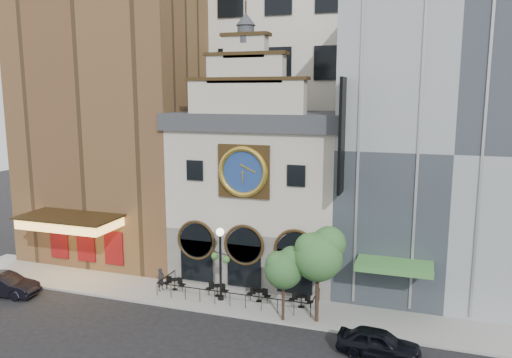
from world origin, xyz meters
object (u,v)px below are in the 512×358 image
at_px(bistro_1, 217,289).
at_px(tree_left, 284,267).
at_px(bistro_0, 175,283).
at_px(lamppost, 220,256).
at_px(bistro_3, 301,300).
at_px(car_right, 379,343).
at_px(car_left, 5,285).
at_px(bistro_2, 259,295).
at_px(pedestrian, 161,279).
at_px(tree_right, 319,253).

height_order(bistro_1, tree_left, tree_left).
bearing_deg(bistro_0, lamppost, -8.47).
bearing_deg(bistro_3, bistro_0, -179.98).
bearing_deg(car_right, car_left, 93.86).
bearing_deg(bistro_1, lamppost, -45.35).
bearing_deg(lamppost, bistro_2, 36.45).
distance_m(bistro_1, car_left, 14.59).
bearing_deg(bistro_2, pedestrian, -176.70).
height_order(bistro_3, car_left, car_left).
xyz_separation_m(bistro_3, car_right, (5.22, -4.34, 0.13)).
height_order(car_right, lamppost, lamppost).
bearing_deg(bistro_1, car_left, -163.26).
height_order(car_left, tree_right, tree_right).
bearing_deg(bistro_0, bistro_2, -0.11).
bearing_deg(bistro_0, bistro_3, 0.02).
bearing_deg(bistro_2, tree_right, -20.66).
bearing_deg(bistro_3, tree_left, -105.25).
bearing_deg(lamppost, pedestrian, -157.50).
height_order(tree_left, tree_right, tree_right).
distance_m(bistro_0, tree_right, 11.24).
height_order(bistro_1, lamppost, lamppost).
bearing_deg(lamppost, bistro_1, 158.85).
xyz_separation_m(lamppost, tree_right, (6.74, -1.06, 1.24)).
relative_size(tree_left, tree_right, 0.78).
distance_m(bistro_1, tree_right, 8.30).
height_order(bistro_1, bistro_2, same).
xyz_separation_m(bistro_2, tree_left, (2.28, -2.08, 2.90)).
bearing_deg(bistro_2, bistro_3, 0.30).
bearing_deg(pedestrian, bistro_0, -47.29).
bearing_deg(bistro_0, tree_right, -8.79).
distance_m(tree_left, tree_right, 2.23).
bearing_deg(tree_left, tree_right, 13.62).
bearing_deg(car_left, tree_right, -88.34).
xyz_separation_m(bistro_2, lamppost, (-2.49, -0.54, 2.58)).
distance_m(bistro_2, tree_left, 4.23).
xyz_separation_m(bistro_3, car_left, (-19.78, -4.28, 0.15)).
bearing_deg(bistro_1, bistro_3, 0.80).
height_order(car_left, lamppost, lamppost).
distance_m(bistro_2, tree_right, 5.94).
relative_size(car_right, car_left, 0.93).
relative_size(car_right, lamppost, 0.88).
xyz_separation_m(car_right, tree_left, (-5.79, 2.24, 2.77)).
distance_m(bistro_3, car_left, 20.24).
distance_m(bistro_3, lamppost, 5.95).
xyz_separation_m(bistro_3, tree_left, (-0.57, -2.10, 2.90)).
relative_size(car_left, lamppost, 0.95).
bearing_deg(bistro_0, bistro_1, -1.39).
bearing_deg(bistro_1, car_right, -21.11).
distance_m(car_left, pedestrian, 10.62).
bearing_deg(pedestrian, lamppost, -75.40).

